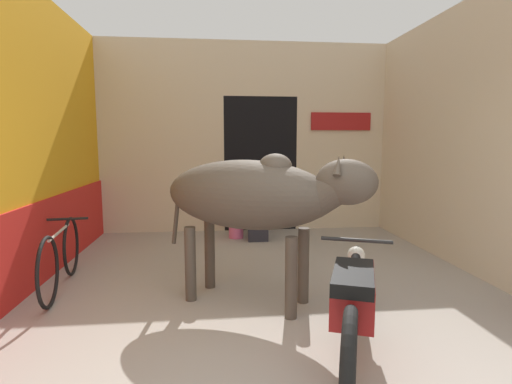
% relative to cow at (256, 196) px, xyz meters
% --- Properties ---
extents(wall_left_shopfront, '(0.25, 4.88, 3.28)m').
position_rel_cow_xyz_m(wall_left_shopfront, '(-2.42, 0.80, 0.52)').
color(wall_left_shopfront, orange).
rests_on(wall_left_shopfront, ground_plane).
extents(wall_back_with_doorway, '(4.98, 0.93, 3.28)m').
position_rel_cow_xyz_m(wall_back_with_doorway, '(0.27, 3.53, 0.38)').
color(wall_back_with_doorway, beige).
rests_on(wall_back_with_doorway, ground_plane).
extents(wall_right_with_door, '(0.22, 4.88, 3.28)m').
position_rel_cow_xyz_m(wall_right_with_door, '(2.73, 0.76, 0.55)').
color(wall_right_with_door, beige).
rests_on(wall_right_with_door, ground_plane).
extents(cow, '(2.06, 1.46, 1.47)m').
position_rel_cow_xyz_m(cow, '(0.00, 0.00, 0.00)').
color(cow, '#4C4238').
rests_on(cow, ground_plane).
extents(motorcycle_near, '(0.87, 1.90, 0.78)m').
position_rel_cow_xyz_m(motorcycle_near, '(0.58, -1.10, -0.62)').
color(motorcycle_near, black).
rests_on(motorcycle_near, ground_plane).
extents(bicycle, '(0.44, 1.65, 0.71)m').
position_rel_cow_xyz_m(bicycle, '(-2.04, 0.59, -0.71)').
color(bicycle, black).
rests_on(bicycle, ground_plane).
extents(shopkeeper_seated, '(0.46, 0.34, 1.19)m').
position_rel_cow_xyz_m(shopkeeper_seated, '(0.29, 2.54, -0.44)').
color(shopkeeper_seated, '#282833').
rests_on(shopkeeper_seated, ground_plane).
extents(plastic_stool, '(0.34, 0.34, 0.45)m').
position_rel_cow_xyz_m(plastic_stool, '(-0.05, 2.69, -0.82)').
color(plastic_stool, '#DB6093').
rests_on(plastic_stool, ground_plane).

